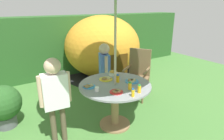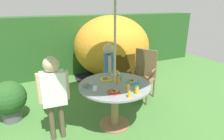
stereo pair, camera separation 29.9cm
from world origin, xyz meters
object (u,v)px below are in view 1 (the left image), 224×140
dome_tent (102,47)px  cup_far (118,78)px  child_in_blue_shirt (104,66)px  wooden_chair (138,72)px  juice_bottle_near_left (133,93)px  plate_mid_left (106,79)px  juice_bottle_far_left (130,86)px  juice_bottle_center_back (118,79)px  juice_bottle_far_right (139,89)px  garden_table (115,95)px  plate_near_right (89,86)px  cup_near (97,89)px  plate_back_edge (116,92)px  potted_plant (3,105)px  child_in_white_shirt (55,91)px  plate_center_front (132,81)px  snack_bowl (113,73)px

dome_tent → cup_far: 2.25m
dome_tent → child_in_blue_shirt: 1.60m
wooden_chair → juice_bottle_near_left: (-1.07, -1.15, 0.24)m
juice_bottle_near_left → child_in_blue_shirt: bearing=76.2°
plate_mid_left → juice_bottle_far_left: (0.10, -0.52, 0.04)m
juice_bottle_center_back → juice_bottle_far_right: bearing=-86.0°
garden_table → plate_near_right: bearing=162.0°
juice_bottle_far_right → cup_far: 0.59m
cup_near → plate_back_edge: bearing=-40.2°
potted_plant → plate_mid_left: (1.52, -0.70, 0.35)m
dome_tent → juice_bottle_far_left: (-0.98, -2.49, -0.03)m
garden_table → juice_bottle_near_left: bearing=-93.7°
plate_back_edge → juice_bottle_far_right: size_ratio=1.60×
child_in_white_shirt → juice_bottle_far_left: 1.06m
juice_bottle_far_right → plate_back_edge: bearing=145.7°
dome_tent → cup_near: dome_tent is taller
cup_far → plate_near_right: bearing=-177.9°
dome_tent → juice_bottle_center_back: (-0.97, -2.16, -0.02)m
plate_near_right → child_in_white_shirt: bearing=-176.6°
cup_near → juice_bottle_far_left: bearing=-24.7°
plate_near_right → plate_mid_left: size_ratio=0.87×
potted_plant → plate_back_edge: size_ratio=3.71×
plate_back_edge → cup_near: 0.29m
garden_table → cup_far: 0.31m
dome_tent → juice_bottle_near_left: size_ratio=20.50×
garden_table → plate_mid_left: bearing=93.9°
child_in_blue_shirt → plate_near_right: (-0.68, -0.69, -0.03)m
plate_center_front → plate_mid_left: 0.43m
dome_tent → child_in_white_shirt: dome_tent is taller
juice_bottle_center_back → juice_bottle_far_left: bearing=-91.2°
garden_table → plate_mid_left: size_ratio=5.07×
child_in_blue_shirt → snack_bowl: bearing=8.8°
child_in_white_shirt → plate_back_edge: bearing=-18.7°
snack_bowl → juice_bottle_near_left: (-0.23, -0.85, 0.02)m
garden_table → plate_near_right: 0.46m
child_in_white_shirt → juice_bottle_near_left: child_in_white_shirt is taller
potted_plant → child_in_white_shirt: 1.13m
child_in_white_shirt → cup_far: size_ratio=20.94×
child_in_blue_shirt → plate_mid_left: size_ratio=5.48×
snack_bowl → juice_bottle_far_right: bearing=-95.9°
juice_bottle_far_left → cup_far: juice_bottle_far_left is taller
juice_bottle_far_left → garden_table: bearing=105.7°
garden_table → wooden_chair: wooden_chair is taller
dome_tent → wooden_chair: bearing=-80.2°
dome_tent → juice_bottle_near_left: (-1.09, -2.70, -0.03)m
snack_bowl → juice_bottle_near_left: 0.88m
cup_far → juice_bottle_far_left: bearing=-101.6°
wooden_chair → child_in_white_shirt: (-1.96, -0.57, 0.26)m
juice_bottle_near_left → juice_bottle_far_right: juice_bottle_far_right is taller
garden_table → juice_bottle_near_left: juice_bottle_near_left is taller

